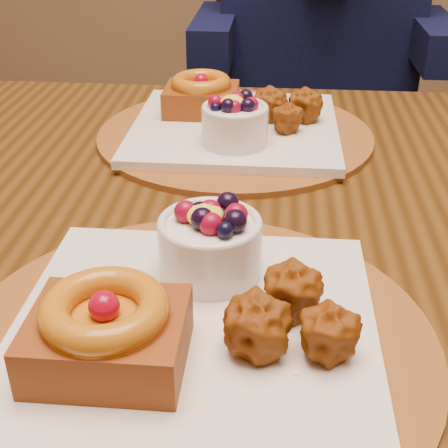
{
  "coord_description": "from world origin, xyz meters",
  "views": [
    {
      "loc": [
        0.02,
        -0.69,
        1.08
      ],
      "look_at": [
        -0.02,
        -0.27,
        0.84
      ],
      "focal_mm": 50.0,
      "sensor_mm": 36.0,
      "label": 1
    }
  ],
  "objects_px": {
    "dining_table": "(221,271)",
    "chair_far": "(296,156)",
    "place_setting_near": "(191,317)",
    "place_setting_far": "(233,123)"
  },
  "relations": [
    {
      "from": "dining_table",
      "to": "chair_far",
      "type": "height_order",
      "value": "chair_far"
    },
    {
      "from": "place_setting_near",
      "to": "chair_far",
      "type": "bearing_deg",
      "value": 84.0
    },
    {
      "from": "dining_table",
      "to": "place_setting_far",
      "type": "relative_size",
      "value": 4.21
    },
    {
      "from": "dining_table",
      "to": "place_setting_near",
      "type": "height_order",
      "value": "place_setting_near"
    },
    {
      "from": "place_setting_near",
      "to": "place_setting_far",
      "type": "height_order",
      "value": "place_setting_near"
    },
    {
      "from": "dining_table",
      "to": "place_setting_far",
      "type": "bearing_deg",
      "value": 90.62
    },
    {
      "from": "place_setting_near",
      "to": "place_setting_far",
      "type": "xyz_separation_m",
      "value": [
        0.0,
        0.43,
        -0.0
      ]
    },
    {
      "from": "dining_table",
      "to": "chair_far",
      "type": "bearing_deg",
      "value": 82.69
    },
    {
      "from": "place_setting_far",
      "to": "chair_far",
      "type": "distance_m",
      "value": 0.73
    },
    {
      "from": "dining_table",
      "to": "place_setting_far",
      "type": "height_order",
      "value": "place_setting_far"
    }
  ]
}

